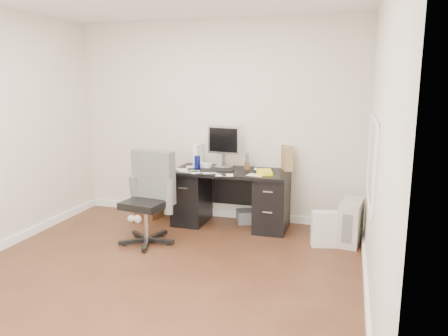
# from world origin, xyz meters

# --- Properties ---
(ground) EXTENTS (4.00, 4.00, 0.00)m
(ground) POSITION_xyz_m (0.00, 0.00, 0.00)
(ground) COLOR #432315
(ground) RESTS_ON ground
(room_shell) EXTENTS (4.02, 4.02, 2.71)m
(room_shell) POSITION_xyz_m (0.03, 0.03, 1.66)
(room_shell) COLOR silver
(room_shell) RESTS_ON ground
(desk) EXTENTS (1.50, 0.70, 0.75)m
(desk) POSITION_xyz_m (0.30, 1.65, 0.40)
(desk) COLOR black
(desk) RESTS_ON ground
(loose_papers) EXTENTS (1.10, 0.60, 0.00)m
(loose_papers) POSITION_xyz_m (0.10, 1.60, 0.75)
(loose_papers) COLOR white
(loose_papers) RESTS_ON desk
(lcd_monitor) EXTENTS (0.49, 0.33, 0.58)m
(lcd_monitor) POSITION_xyz_m (0.17, 1.78, 1.04)
(lcd_monitor) COLOR #B2B1B6
(lcd_monitor) RESTS_ON desk
(keyboard) EXTENTS (0.44, 0.20, 0.02)m
(keyboard) POSITION_xyz_m (0.15, 1.54, 0.76)
(keyboard) COLOR black
(keyboard) RESTS_ON desk
(computer_mouse) EXTENTS (0.06, 0.06, 0.06)m
(computer_mouse) POSITION_xyz_m (0.63, 1.65, 0.78)
(computer_mouse) COLOR #B2B1B6
(computer_mouse) RESTS_ON desk
(travel_mug) EXTENTS (0.10, 0.10, 0.18)m
(travel_mug) POSITION_xyz_m (-0.16, 1.63, 0.84)
(travel_mug) COLOR #161F98
(travel_mug) RESTS_ON desk
(white_binder) EXTENTS (0.13, 0.27, 0.30)m
(white_binder) POSITION_xyz_m (-0.21, 1.82, 0.90)
(white_binder) COLOR white
(white_binder) RESTS_ON desk
(magazine_file) EXTENTS (0.23, 0.30, 0.32)m
(magazine_file) POSITION_xyz_m (0.99, 1.91, 0.91)
(magazine_file) COLOR #926C46
(magazine_file) RESTS_ON desk
(pen_cup) EXTENTS (0.11, 0.11, 0.22)m
(pen_cup) POSITION_xyz_m (0.48, 1.78, 0.86)
(pen_cup) COLOR #503017
(pen_cup) RESTS_ON desk
(yellow_book) EXTENTS (0.27, 0.31, 0.05)m
(yellow_book) POSITION_xyz_m (0.76, 1.57, 0.77)
(yellow_book) COLOR yellow
(yellow_book) RESTS_ON desk
(paper_remote) EXTENTS (0.25, 0.22, 0.02)m
(paper_remote) POSITION_xyz_m (0.30, 1.35, 0.76)
(paper_remote) COLOR white
(paper_remote) RESTS_ON desk
(office_chair) EXTENTS (0.70, 0.70, 1.09)m
(office_chair) POSITION_xyz_m (-0.49, 0.75, 0.54)
(office_chair) COLOR #595B59
(office_chair) RESTS_ON ground
(pc_tower) EXTENTS (0.30, 0.54, 0.52)m
(pc_tower) POSITION_xyz_m (1.84, 1.43, 0.26)
(pc_tower) COLOR #ADA89C
(pc_tower) RESTS_ON ground
(shopping_bag) EXTENTS (0.35, 0.28, 0.42)m
(shopping_bag) POSITION_xyz_m (1.55, 1.24, 0.21)
(shopping_bag) COLOR silver
(shopping_bag) RESTS_ON ground
(wicker_basket) EXTENTS (0.44, 0.44, 0.35)m
(wicker_basket) POSITION_xyz_m (-0.89, 1.74, 0.17)
(wicker_basket) COLOR #503218
(wicker_basket) RESTS_ON ground
(desk_printer) EXTENTS (0.36, 0.33, 0.17)m
(desk_printer) POSITION_xyz_m (0.49, 1.83, 0.09)
(desk_printer) COLOR slate
(desk_printer) RESTS_ON ground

